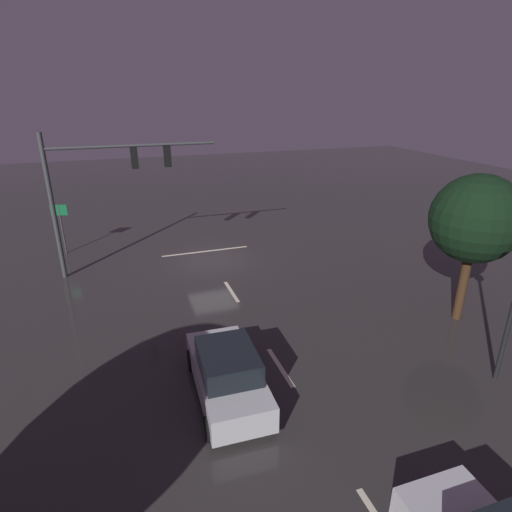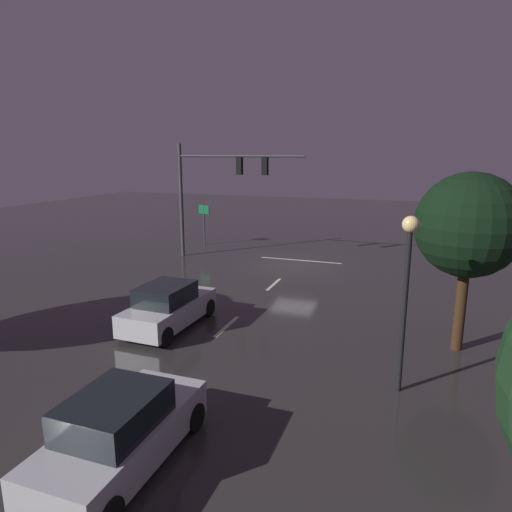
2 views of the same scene
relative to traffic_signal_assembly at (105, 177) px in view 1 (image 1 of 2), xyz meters
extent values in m
plane|color=#2D2B2B|center=(-4.92, 0.31, -4.82)|extent=(80.00, 80.00, 0.00)
cylinder|color=#383A3D|center=(2.49, 0.01, -1.34)|extent=(0.22, 0.22, 6.97)
cylinder|color=#383A3D|center=(-1.44, 0.01, 1.41)|extent=(7.84, 0.14, 0.14)
cube|color=black|center=(-1.44, 0.01, 0.84)|extent=(0.32, 0.36, 1.00)
sphere|color=black|center=(-1.44, -0.18, 1.16)|extent=(0.20, 0.20, 0.20)
sphere|color=black|center=(-1.44, -0.18, 0.84)|extent=(0.20, 0.20, 0.20)
sphere|color=#19F24C|center=(-1.44, -0.18, 0.52)|extent=(0.20, 0.20, 0.20)
cube|color=black|center=(-3.00, 0.01, 0.84)|extent=(0.32, 0.36, 1.00)
sphere|color=black|center=(-3.00, -0.18, 1.16)|extent=(0.20, 0.20, 0.20)
sphere|color=black|center=(-3.00, -0.18, 0.84)|extent=(0.20, 0.20, 0.20)
sphere|color=#19F24C|center=(-3.00, -0.18, 0.52)|extent=(0.20, 0.20, 0.20)
cube|color=beige|center=(-4.92, 4.31, -4.82)|extent=(0.16, 2.20, 0.01)
cube|color=beige|center=(-4.92, 10.31, -4.82)|extent=(0.16, 2.20, 0.01)
cube|color=beige|center=(-4.92, -1.19, -4.82)|extent=(5.00, 0.16, 0.01)
cube|color=#B7B7BC|center=(-2.88, 11.03, -4.20)|extent=(1.95, 4.36, 0.80)
cube|color=black|center=(-2.87, 11.23, -3.46)|extent=(1.67, 2.15, 0.68)
cylinder|color=black|center=(-2.10, 9.40, -4.48)|extent=(0.24, 0.69, 0.68)
cylinder|color=black|center=(-3.78, 9.46, -4.48)|extent=(0.24, 0.69, 0.68)
cylinder|color=black|center=(-1.99, 12.60, -4.48)|extent=(0.24, 0.69, 0.68)
cylinder|color=black|center=(-3.66, 12.66, -4.48)|extent=(0.24, 0.69, 0.68)
sphere|color=#F9EFC6|center=(-2.30, 8.89, -4.15)|extent=(0.20, 0.20, 0.20)
sphere|color=#F9EFC6|center=(-3.60, 8.93, -4.15)|extent=(0.20, 0.20, 0.20)
cylinder|color=black|center=(-6.80, 16.67, -4.48)|extent=(0.23, 0.68, 0.68)
sphere|color=#F9EFC6|center=(-5.31, 16.14, -4.15)|extent=(0.20, 0.20, 0.20)
sphere|color=#F9EFC6|center=(-6.61, 16.15, -4.15)|extent=(0.20, 0.20, 0.20)
cylinder|color=black|center=(-11.28, 13.11, -2.58)|extent=(0.14, 0.14, 4.48)
cylinder|color=#383A3D|center=(2.68, -3.53, -3.38)|extent=(0.09, 0.09, 2.89)
cube|color=#0F6033|center=(2.68, -3.53, -2.29)|extent=(0.89, 0.27, 0.60)
cylinder|color=#382314|center=(-12.99, 9.59, -3.35)|extent=(0.36, 0.36, 2.95)
sphere|color=black|center=(-12.99, 9.59, -0.61)|extent=(3.36, 3.36, 3.36)
camera|label=1|loc=(-0.34, 21.11, 3.85)|focal=29.36mm
camera|label=2|loc=(-11.40, 25.31, 1.65)|focal=32.05mm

